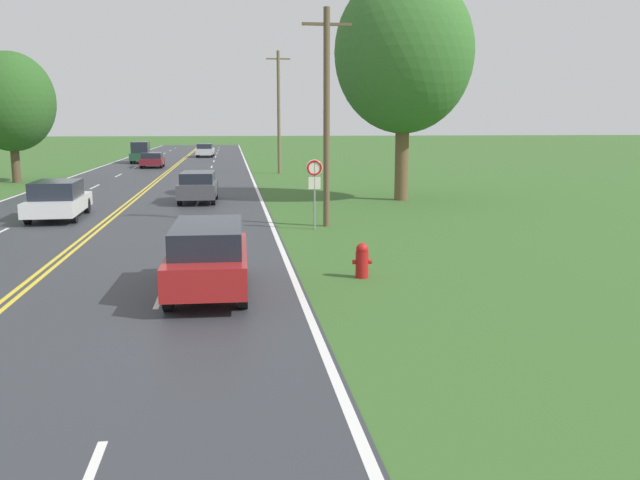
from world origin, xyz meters
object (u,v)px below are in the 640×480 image
at_px(tree_mid_treeline, 404,53).
at_px(car_dark_green_van_distant, 141,152).
at_px(car_dark_grey_hatchback_mid_far, 198,186).
at_px(fire_hydrant, 362,260).
at_px(car_red_suv_approaching, 208,256).
at_px(traffic_sign, 315,177).
at_px(car_maroon_hatchback_receding, 152,159).
at_px(car_white_sedan_mid_near, 58,199).
at_px(car_silver_suv_horizon, 205,150).
at_px(tree_behind_sign, 11,102).

xyz_separation_m(tree_mid_treeline, car_dark_green_van_distant, (-17.07, 34.24, -6.15)).
bearing_deg(tree_mid_treeline, car_dark_grey_hatchback_mid_far, 178.43).
bearing_deg(car_dark_green_van_distant, fire_hydrant, -169.09).
xyz_separation_m(fire_hydrant, car_red_suv_approaching, (-3.78, -1.09, 0.43)).
bearing_deg(traffic_sign, car_dark_green_van_distant, 104.98).
bearing_deg(car_red_suv_approaching, tree_mid_treeline, 154.10).
relative_size(car_dark_grey_hatchback_mid_far, car_maroon_hatchback_receding, 1.09).
bearing_deg(car_red_suv_approaching, car_dark_green_van_distant, -170.33).
bearing_deg(tree_mid_treeline, car_white_sedan_mid_near, -162.79).
distance_m(tree_mid_treeline, car_dark_grey_hatchback_mid_far, 11.97).
height_order(tree_mid_treeline, car_silver_suv_horizon, tree_mid_treeline).
xyz_separation_m(tree_mid_treeline, car_white_sedan_mid_near, (-15.50, -4.80, -6.41)).
bearing_deg(car_silver_suv_horizon, traffic_sign, 7.96).
bearing_deg(fire_hydrant, traffic_sign, 91.63).
bearing_deg(car_red_suv_approaching, tree_behind_sign, -155.86).
relative_size(fire_hydrant, traffic_sign, 0.35).
height_order(tree_behind_sign, car_white_sedan_mid_near, tree_behind_sign).
bearing_deg(traffic_sign, car_white_sedan_mid_near, 157.43).
relative_size(tree_behind_sign, car_white_sedan_mid_near, 1.71).
distance_m(fire_hydrant, traffic_sign, 8.04).
relative_size(traffic_sign, tree_behind_sign, 0.31).
height_order(car_maroon_hatchback_receding, car_dark_green_van_distant, car_dark_green_van_distant).
bearing_deg(car_red_suv_approaching, car_silver_suv_horizon, -177.02).
height_order(car_red_suv_approaching, car_silver_suv_horizon, car_red_suv_approaching).
xyz_separation_m(tree_mid_treeline, car_maroon_hatchback_receding, (-15.21, 26.95, -6.50)).
xyz_separation_m(tree_mid_treeline, car_silver_suv_horizon, (-11.30, 45.04, -6.38)).
relative_size(fire_hydrant, tree_behind_sign, 0.11).
bearing_deg(car_dark_green_van_distant, car_white_sedan_mid_near, -179.76).
height_order(car_white_sedan_mid_near, car_dark_green_van_distant, car_dark_green_van_distant).
relative_size(car_white_sedan_mid_near, car_dark_green_van_distant, 1.02).
bearing_deg(fire_hydrant, tree_behind_sign, 119.68).
xyz_separation_m(fire_hydrant, car_dark_grey_hatchback_mid_far, (-4.82, 17.12, 0.36)).
bearing_deg(car_silver_suv_horizon, fire_hydrant, 7.39).
bearing_deg(tree_behind_sign, car_maroon_hatchback_receding, 62.64).
xyz_separation_m(fire_hydrant, tree_behind_sign, (-17.07, 29.96, 4.71)).
distance_m(fire_hydrant, car_dark_green_van_distant, 52.42).
distance_m(tree_behind_sign, car_dark_grey_hatchback_mid_far, 18.27).
bearing_deg(car_silver_suv_horizon, tree_behind_sign, -17.28).
bearing_deg(tree_mid_treeline, car_maroon_hatchback_receding, 119.44).
distance_m(car_white_sedan_mid_near, car_dark_grey_hatchback_mid_far, 7.40).
bearing_deg(car_dark_grey_hatchback_mid_far, traffic_sign, 28.14).
relative_size(tree_behind_sign, car_red_suv_approaching, 1.86).
height_order(car_dark_grey_hatchback_mid_far, car_dark_green_van_distant, car_dark_green_van_distant).
height_order(car_dark_green_van_distant, car_silver_suv_horizon, car_dark_green_van_distant).
xyz_separation_m(car_red_suv_approaching, car_white_sedan_mid_near, (-6.42, 13.13, -0.08)).
height_order(traffic_sign, car_silver_suv_horizon, traffic_sign).
relative_size(car_white_sedan_mid_near, car_maroon_hatchback_receding, 1.32).
height_order(fire_hydrant, tree_mid_treeline, tree_mid_treeline).
bearing_deg(car_red_suv_approaching, car_maroon_hatchback_receding, -171.26).
bearing_deg(fire_hydrant, car_red_suv_approaching, -164.00).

